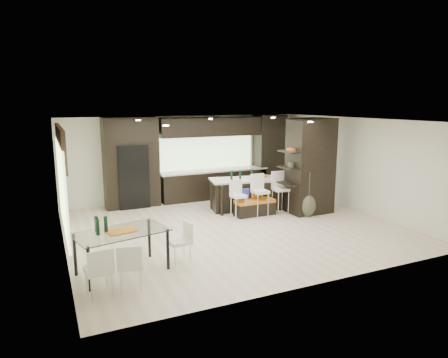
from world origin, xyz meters
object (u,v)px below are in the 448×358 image
stool_right (280,196)px  chair_near (131,268)px  stool_mid (260,199)px  chair_end (179,244)px  floor_vase (308,195)px  stool_left (238,203)px  dining_table (122,252)px  kitchen_island (247,194)px  bench (255,207)px  chair_far (99,273)px

stool_right → chair_near: size_ratio=1.25×
stool_mid → chair_end: 3.87m
floor_vase → chair_end: size_ratio=1.65×
stool_left → chair_end: (-2.45, -2.31, -0.04)m
stool_left → dining_table: (-3.56, -2.31, -0.02)m
stool_right → stool_left: bearing=-172.6°
stool_mid → chair_near: bearing=-142.7°
stool_mid → chair_end: bearing=-142.1°
kitchen_island → stool_mid: (0.00, -0.77, 0.01)m
stool_left → chair_near: size_ratio=1.11×
chair_near → stool_right: bearing=45.1°
stool_left → bench: stool_left is taller
floor_vase → stool_left: bearing=159.5°
chair_near → chair_end: size_ratio=1.00×
stool_left → stool_right: size_ratio=0.89×
dining_table → chair_end: bearing=-12.8°
chair_far → bench: bearing=27.1°
stool_left → floor_vase: (1.81, -0.68, 0.20)m
stool_left → chair_end: 3.37m
bench → dining_table: bearing=-149.7°
stool_left → floor_vase: bearing=-22.2°
chair_far → chair_near: bearing=-6.6°
stool_left → floor_vase: floor_vase is taller
floor_vase → chair_far: (-5.89, -2.39, -0.24)m
floor_vase → stool_mid: bearing=150.0°
stool_right → dining_table: 5.40m
chair_end → dining_table: bearing=85.7°
floor_vase → stool_right: bearing=126.0°
chair_end → stool_mid: bearing=-58.0°
dining_table → chair_far: bearing=-137.2°
stool_left → chair_far: stool_left is taller
chair_end → stool_left: bearing=-51.0°
floor_vase → chair_end: bearing=-159.0°
stool_mid → stool_right: (0.67, -0.00, 0.01)m
bench → chair_far: 5.57m
dining_table → bench: bearing=17.1°
dining_table → chair_end: dining_table is taller
kitchen_island → stool_left: bearing=-120.2°
floor_vase → bench: bearing=150.3°
bench → floor_vase: (1.27, -0.73, 0.40)m
stool_mid → stool_right: size_ratio=0.98×
floor_vase → chair_near: 5.88m
dining_table → kitchen_island: bearing=23.2°
bench → stool_right: bearing=-4.7°
bench → chair_end: bearing=-141.3°
chair_near → chair_far: chair_far is taller
kitchen_island → dining_table: bearing=-132.7°
kitchen_island → chair_end: bearing=-124.1°
stool_left → chair_far: size_ratio=1.09×
stool_left → chair_near: (-3.56, -3.06, -0.04)m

